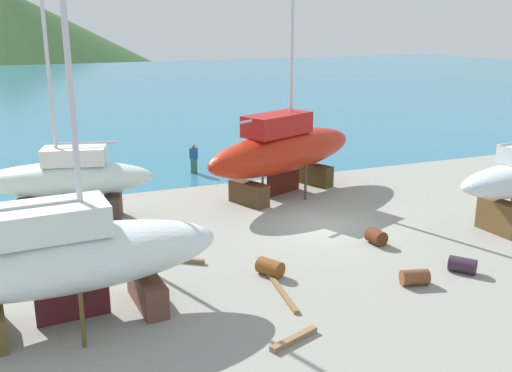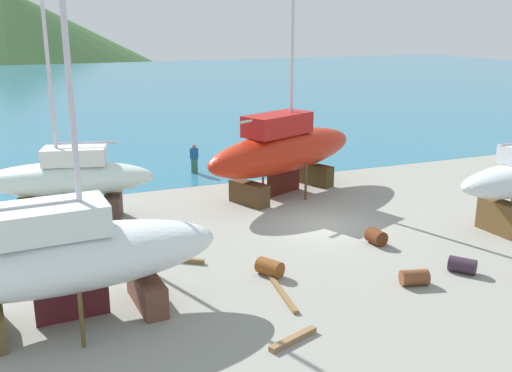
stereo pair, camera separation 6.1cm
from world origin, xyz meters
name	(u,v)px [view 1 (the left image)]	position (x,y,z in m)	size (l,w,h in m)	color
ground_plane	(354,245)	(0.00, -2.42, 0.00)	(43.00, 43.00, 0.00)	gray
sea_water	(117,89)	(0.00, 55.17, 0.00)	(172.00, 94.26, 0.01)	teal
headland_hill	(7,49)	(-13.39, 167.85, 0.00)	(133.51, 133.51, 34.21)	#30542A
sailboat_large_starboard	(283,150)	(0.34, 5.10, 2.29)	(10.17, 6.46, 15.02)	#44371A
sailboat_small_center	(68,179)	(-10.05, 4.70, 1.93)	(7.65, 4.01, 11.07)	#473E23
sailboat_far_slipway	(68,257)	(-10.85, -4.52, 2.03)	(9.07, 3.57, 15.03)	brown
worker	(194,158)	(-2.68, 10.84, 0.88)	(0.50, 0.43, 1.69)	#366C49
barrel_by_slipway	(462,265)	(2.20, -6.07, 0.27)	(0.55, 0.55, 0.92)	#322130
barrel_tipped_left	(415,277)	(0.03, -6.27, 0.27)	(0.53, 0.53, 0.92)	brown
barrel_tipped_center	(92,242)	(-9.64, 0.62, 0.43)	(0.59, 0.59, 0.85)	#5C3219
barrel_rust_far	(376,237)	(0.89, -2.61, 0.30)	(0.61, 0.61, 0.76)	#572914
barrel_rust_near	(270,267)	(-4.18, -3.76, 0.29)	(0.58, 0.58, 0.90)	brown
timber_long_aft	(164,258)	(-7.29, -1.11, 0.09)	(3.08, 0.16, 0.17)	brown
timber_short_skew	(281,291)	(-4.37, -5.12, 0.06)	(3.12, 0.17, 0.12)	brown
timber_short_cross	(294,339)	(-5.30, -8.05, 0.08)	(1.71, 0.21, 0.16)	olive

